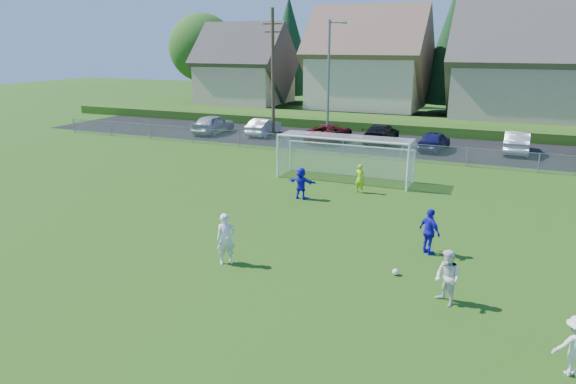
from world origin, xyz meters
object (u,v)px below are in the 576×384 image
player_white_a (226,239)px  player_blue_a (430,232)px  soccer_ball (396,272)px  car_f (517,142)px  player_white_c (576,346)px  car_a (213,124)px  car_d (381,133)px  car_c (329,132)px  goalkeeper (360,178)px  car_e (434,141)px  player_blue_b (301,183)px  soccer_goal (346,151)px  player_white_b (447,278)px  car_b (264,127)px

player_white_a → player_blue_a: bearing=-11.4°
soccer_ball → car_f: car_f is taller
player_white_c → soccer_ball: bearing=-54.4°
car_a → car_d: (14.08, 1.36, -0.07)m
car_d → car_c: bearing=12.9°
goalkeeper → player_white_c: bearing=137.0°
goalkeeper → car_e: 12.76m
player_blue_a → car_a: (-20.78, 19.31, -0.06)m
goalkeeper → car_a: bearing=-24.8°
player_blue_b → player_blue_a: bearing=151.3°
player_white_c → car_a: (-24.90, 25.24, 0.05)m
player_blue_b → soccer_goal: size_ratio=0.21×
player_white_c → car_d: (-10.83, 26.60, -0.01)m
player_blue_a → goalkeeper: bearing=-16.3°
player_white_b → car_c: (-11.60, 23.35, -0.14)m
player_white_a → car_a: (-14.49, 22.94, -0.10)m
player_white_a → car_f: 25.98m
car_d → car_e: (4.16, -1.33, -0.04)m
player_white_c → player_blue_b: 15.12m
soccer_goal → car_b: bearing=133.1°
car_f → soccer_goal: bearing=53.6°
car_a → car_e: car_a is taller
goalkeeper → soccer_goal: 2.83m
player_white_b → car_b: (-17.49, 23.83, -0.13)m
car_c → car_e: (8.02, -0.39, 0.00)m
soccer_ball → car_c: size_ratio=0.04×
car_f → car_b: bearing=1.8°
player_white_b → car_f: 24.37m
car_d → player_white_b: bearing=107.1°
player_white_b → car_f: size_ratio=0.36×
player_white_b → car_b: bearing=170.4°
car_a → player_white_c: bearing=135.0°
car_b → soccer_goal: soccer_goal is taller
car_d → player_blue_b: bearing=89.0°
player_white_a → car_a: player_white_a is taller
soccer_ball → player_blue_b: (-6.09, 6.80, 0.67)m
car_a → soccer_goal: 18.10m
player_white_a → car_a: 27.13m
car_a → car_b: 4.42m
soccer_ball → player_blue_a: size_ratio=0.13×
car_c → car_b: bearing=2.0°
goalkeeper → player_white_b: bearing=130.9°
soccer_ball → car_c: (-9.85, 22.00, 0.58)m
goalkeeper → car_d: 14.12m
soccer_ball → player_blue_b: bearing=131.9°
player_white_c → goalkeeper: goalkeeper is taller
player_white_a → player_white_c: (10.42, -2.30, -0.16)m
player_white_b → car_a: 31.64m
player_white_a → car_e: player_white_a is taller
car_d → car_e: size_ratio=1.24×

